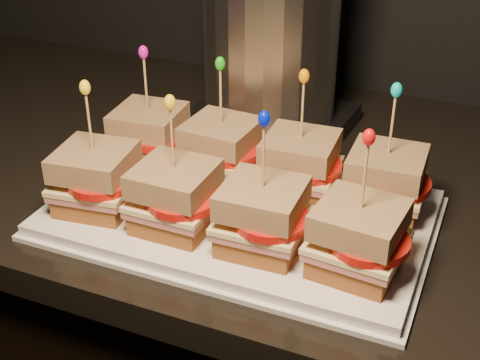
% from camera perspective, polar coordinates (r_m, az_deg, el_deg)
% --- Properties ---
extents(platter, '(0.43, 0.26, 0.02)m').
position_cam_1_polar(platter, '(0.78, 0.00, -2.93)').
color(platter, white).
rests_on(platter, granite_slab).
extents(platter_rim, '(0.44, 0.28, 0.01)m').
position_cam_1_polar(platter_rim, '(0.78, 0.00, -3.29)').
color(platter_rim, white).
rests_on(platter_rim, granite_slab).
extents(sandwich_0_bread_bot, '(0.09, 0.09, 0.02)m').
position_cam_1_polar(sandwich_0_bread_bot, '(0.88, -7.62, 2.29)').
color(sandwich_0_bread_bot, brown).
rests_on(sandwich_0_bread_bot, platter).
extents(sandwich_0_ham, '(0.09, 0.09, 0.01)m').
position_cam_1_polar(sandwich_0_ham, '(0.87, -7.68, 3.17)').
color(sandwich_0_ham, '#B3594E').
rests_on(sandwich_0_ham, sandwich_0_bread_bot).
extents(sandwich_0_cheese, '(0.10, 0.09, 0.01)m').
position_cam_1_polar(sandwich_0_cheese, '(0.87, -7.71, 3.58)').
color(sandwich_0_cheese, '#FFEA99').
rests_on(sandwich_0_cheese, sandwich_0_ham).
extents(sandwich_0_tomato, '(0.08, 0.08, 0.01)m').
position_cam_1_polar(sandwich_0_tomato, '(0.86, -7.25, 3.74)').
color(sandwich_0_tomato, red).
rests_on(sandwich_0_tomato, sandwich_0_cheese).
extents(sandwich_0_bread_top, '(0.09, 0.09, 0.03)m').
position_cam_1_polar(sandwich_0_bread_top, '(0.86, -7.83, 5.13)').
color(sandwich_0_bread_top, '#58270F').
rests_on(sandwich_0_bread_top, sandwich_0_tomato).
extents(sandwich_0_pick, '(0.00, 0.00, 0.09)m').
position_cam_1_polar(sandwich_0_pick, '(0.84, -8.04, 7.85)').
color(sandwich_0_pick, tan).
rests_on(sandwich_0_pick, sandwich_0_bread_top).
extents(sandwich_0_frill, '(0.01, 0.01, 0.02)m').
position_cam_1_polar(sandwich_0_frill, '(0.83, -8.26, 10.74)').
color(sandwich_0_frill, '#D01296').
rests_on(sandwich_0_frill, sandwich_0_pick).
extents(sandwich_1_bread_bot, '(0.09, 0.09, 0.02)m').
position_cam_1_polar(sandwich_1_bread_bot, '(0.84, -1.57, 1.05)').
color(sandwich_1_bread_bot, brown).
rests_on(sandwich_1_bread_bot, platter).
extents(sandwich_1_ham, '(0.09, 0.09, 0.01)m').
position_cam_1_polar(sandwich_1_ham, '(0.83, -1.59, 1.97)').
color(sandwich_1_ham, '#B3594E').
rests_on(sandwich_1_ham, sandwich_1_bread_bot).
extents(sandwich_1_cheese, '(0.10, 0.09, 0.01)m').
position_cam_1_polar(sandwich_1_cheese, '(0.83, -1.59, 2.40)').
color(sandwich_1_cheese, '#FFEA99').
rests_on(sandwich_1_cheese, sandwich_1_ham).
extents(sandwich_1_tomato, '(0.08, 0.08, 0.01)m').
position_cam_1_polar(sandwich_1_tomato, '(0.81, -1.00, 2.53)').
color(sandwich_1_tomato, red).
rests_on(sandwich_1_tomato, sandwich_1_cheese).
extents(sandwich_1_bread_top, '(0.09, 0.09, 0.03)m').
position_cam_1_polar(sandwich_1_bread_top, '(0.81, -1.62, 4.01)').
color(sandwich_1_bread_top, '#58270F').
rests_on(sandwich_1_bread_top, sandwich_1_tomato).
extents(sandwich_1_pick, '(0.00, 0.00, 0.09)m').
position_cam_1_polar(sandwich_1_pick, '(0.80, -1.66, 6.85)').
color(sandwich_1_pick, tan).
rests_on(sandwich_1_pick, sandwich_1_bread_top).
extents(sandwich_1_frill, '(0.01, 0.01, 0.02)m').
position_cam_1_polar(sandwich_1_frill, '(0.78, -1.71, 9.90)').
color(sandwich_1_frill, '#19A515').
rests_on(sandwich_1_frill, sandwich_1_pick).
extents(sandwich_2_bread_bot, '(0.08, 0.08, 0.02)m').
position_cam_1_polar(sandwich_2_bread_bot, '(0.80, 5.03, -0.31)').
color(sandwich_2_bread_bot, brown).
rests_on(sandwich_2_bread_bot, platter).
extents(sandwich_2_ham, '(0.09, 0.09, 0.01)m').
position_cam_1_polar(sandwich_2_ham, '(0.80, 5.08, 0.63)').
color(sandwich_2_ham, '#B3594E').
rests_on(sandwich_2_ham, sandwich_2_bread_bot).
extents(sandwich_2_cheese, '(0.09, 0.09, 0.01)m').
position_cam_1_polar(sandwich_2_cheese, '(0.79, 5.10, 1.07)').
color(sandwich_2_cheese, '#FFEA99').
rests_on(sandwich_2_cheese, sandwich_2_ham).
extents(sandwich_2_tomato, '(0.08, 0.08, 0.01)m').
position_cam_1_polar(sandwich_2_tomato, '(0.78, 5.82, 1.19)').
color(sandwich_2_tomato, red).
rests_on(sandwich_2_tomato, sandwich_2_cheese).
extents(sandwich_2_bread_top, '(0.09, 0.09, 0.03)m').
position_cam_1_polar(sandwich_2_bread_top, '(0.78, 5.18, 2.73)').
color(sandwich_2_bread_top, '#58270F').
rests_on(sandwich_2_bread_top, sandwich_2_tomato).
extents(sandwich_2_pick, '(0.00, 0.00, 0.09)m').
position_cam_1_polar(sandwich_2_pick, '(0.76, 5.33, 5.66)').
color(sandwich_2_pick, tan).
rests_on(sandwich_2_pick, sandwich_2_bread_top).
extents(sandwich_2_frill, '(0.01, 0.01, 0.02)m').
position_cam_1_polar(sandwich_2_frill, '(0.75, 5.49, 8.82)').
color(sandwich_2_frill, orange).
rests_on(sandwich_2_frill, sandwich_2_pick).
extents(sandwich_3_bread_bot, '(0.08, 0.08, 0.02)m').
position_cam_1_polar(sandwich_3_bread_bot, '(0.79, 12.07, -1.76)').
color(sandwich_3_bread_bot, brown).
rests_on(sandwich_3_bread_bot, platter).
extents(sandwich_3_ham, '(0.09, 0.09, 0.01)m').
position_cam_1_polar(sandwich_3_ham, '(0.78, 12.18, -0.81)').
color(sandwich_3_ham, '#B3594E').
rests_on(sandwich_3_ham, sandwich_3_bread_bot).
extents(sandwich_3_cheese, '(0.09, 0.09, 0.01)m').
position_cam_1_polar(sandwich_3_cheese, '(0.77, 12.24, -0.37)').
color(sandwich_3_cheese, '#FFEA99').
rests_on(sandwich_3_cheese, sandwich_3_ham).
extents(sandwich_3_tomato, '(0.08, 0.08, 0.01)m').
position_cam_1_polar(sandwich_3_tomato, '(0.76, 13.08, -0.27)').
color(sandwich_3_tomato, red).
rests_on(sandwich_3_tomato, sandwich_3_cheese).
extents(sandwich_3_bread_top, '(0.08, 0.08, 0.03)m').
position_cam_1_polar(sandwich_3_bread_top, '(0.76, 12.44, 1.31)').
color(sandwich_3_bread_top, '#58270F').
rests_on(sandwich_3_bread_top, sandwich_3_tomato).
extents(sandwich_3_pick, '(0.00, 0.00, 0.09)m').
position_cam_1_polar(sandwich_3_pick, '(0.74, 12.81, 4.29)').
color(sandwich_3_pick, tan).
rests_on(sandwich_3_pick, sandwich_3_bread_top).
extents(sandwich_3_frill, '(0.01, 0.01, 0.02)m').
position_cam_1_polar(sandwich_3_frill, '(0.72, 13.21, 7.50)').
color(sandwich_3_frill, '#07B7A9').
rests_on(sandwich_3_frill, sandwich_3_pick).
extents(sandwich_4_bread_bot, '(0.09, 0.09, 0.02)m').
position_cam_1_polar(sandwich_4_bread_bot, '(0.79, -11.98, -1.51)').
color(sandwich_4_bread_bot, brown).
rests_on(sandwich_4_bread_bot, platter).
extents(sandwich_4_ham, '(0.10, 0.09, 0.01)m').
position_cam_1_polar(sandwich_4_ham, '(0.78, -12.09, -0.56)').
color(sandwich_4_ham, '#B3594E').
rests_on(sandwich_4_ham, sandwich_4_bread_bot).
extents(sandwich_4_cheese, '(0.10, 0.10, 0.01)m').
position_cam_1_polar(sandwich_4_cheese, '(0.78, -12.15, -0.12)').
color(sandwich_4_cheese, '#FFEA99').
rests_on(sandwich_4_cheese, sandwich_4_ham).
extents(sandwich_4_tomato, '(0.08, 0.08, 0.01)m').
position_cam_1_polar(sandwich_4_tomato, '(0.77, -11.71, -0.01)').
color(sandwich_4_tomato, red).
rests_on(sandwich_4_tomato, sandwich_4_cheese).
extents(sandwich_4_bread_top, '(0.09, 0.09, 0.03)m').
position_cam_1_polar(sandwich_4_bread_top, '(0.77, -12.35, 1.56)').
color(sandwich_4_bread_top, '#58270F').
rests_on(sandwich_4_bread_top, sandwich_4_tomato).
extents(sandwich_4_pick, '(0.00, 0.00, 0.09)m').
position_cam_1_polar(sandwich_4_pick, '(0.75, -12.71, 4.51)').
color(sandwich_4_pick, tan).
rests_on(sandwich_4_pick, sandwich_4_bread_top).
extents(sandwich_4_frill, '(0.01, 0.01, 0.02)m').
position_cam_1_polar(sandwich_4_frill, '(0.73, -13.10, 7.70)').
color(sandwich_4_frill, yellow).
rests_on(sandwich_4_frill, sandwich_4_pick).
extents(sandwich_5_bread_bot, '(0.08, 0.08, 0.02)m').
position_cam_1_polar(sandwich_5_bread_bot, '(0.74, -5.46, -3.13)').
color(sandwich_5_bread_bot, brown).
rests_on(sandwich_5_bread_bot, platter).
extents(sandwich_5_ham, '(0.09, 0.09, 0.01)m').
position_cam_1_polar(sandwich_5_ham, '(0.74, -5.51, -2.14)').
color(sandwich_5_ham, '#B3594E').
rests_on(sandwich_5_ham, sandwich_5_bread_bot).
extents(sandwich_5_cheese, '(0.09, 0.09, 0.01)m').
position_cam_1_polar(sandwich_5_cheese, '(0.73, -5.54, -1.67)').
color(sandwich_5_cheese, '#FFEA99').
rests_on(sandwich_5_cheese, sandwich_5_ham).
extents(sandwich_5_tomato, '(0.08, 0.08, 0.01)m').
position_cam_1_polar(sandwich_5_tomato, '(0.72, -4.94, -1.59)').
color(sandwich_5_tomato, red).
rests_on(sandwich_5_tomato, sandwich_5_cheese).
extents(sandwich_5_bread_top, '(0.08, 0.08, 0.03)m').
position_cam_1_polar(sandwich_5_bread_top, '(0.72, -5.64, 0.08)').
color(sandwich_5_bread_top, '#58270F').
rests_on(sandwich_5_bread_top, sandwich_5_tomato).
extents(sandwich_5_pick, '(0.00, 0.00, 0.09)m').
position_cam_1_polar(sandwich_5_pick, '(0.70, -5.81, 3.21)').
color(sandwich_5_pick, tan).
rests_on(sandwich_5_pick, sandwich_5_bread_top).
extents(sandwich_5_frill, '(0.01, 0.01, 0.02)m').
position_cam_1_polar(sandwich_5_frill, '(0.68, -6.01, 6.61)').
color(sandwich_5_frill, yellow).
rests_on(sandwich_5_frill, sandwich_5_pick).
extents(sandwich_6_bread_bot, '(0.08, 0.08, 0.02)m').
position_cam_1_polar(sandwich_6_bread_bot, '(0.71, 1.87, -4.89)').
color(sandwich_6_bread_bot, brown).
rests_on(sandwich_6_bread_bot, platter).
extents(sandwich_6_ham, '(0.09, 0.09, 0.01)m').
position_cam_1_polar(sandwich_6_ham, '(0.70, 1.89, -3.87)').
color(sandwich_6_ham, '#B3594E').
rests_on(sandwich_6_ham, sandwich_6_bread_bot).
extents(sandwich_6_cheese, '(0.09, 0.09, 0.01)m').
position_cam_1_polar(sandwich_6_cheese, '(0.70, 1.89, -3.39)').
color(sandwich_6_cheese, '#FFEA99').
rests_on(sandwich_6_cheese, sandwich_6_ham).
extents(sandwich_6_tomato, '(0.08, 0.08, 0.01)m').
position_cam_1_polar(sandwich_6_tomato, '(0.68, 2.66, -3.34)').
color(sandwich_6_tomato, red).
rests_on(sandwich_6_tomato, sandwich_6_cheese).
extents(sandwich_6_bread_top, '(0.08, 0.08, 0.03)m').
position_cam_1_polar(sandwich_6_bread_top, '(0.68, 1.93, -1.57)').
color(sandwich_6_bread_top, '#58270F').
rests_on(sandwich_6_bread_top, sandwich_6_tomato).
extents(sandwich_6_pick, '(0.00, 0.00, 0.09)m').
position_cam_1_polar(sandwich_6_pick, '(0.66, 1.99, 1.68)').
color(sandwich_6_pick, tan).
rests_on(sandwich_6_pick, sandwich_6_bread_top).
extents(sandwich_6_frill, '(0.01, 0.01, 0.02)m').
position_cam_1_polar(sandwich_6_frill, '(0.64, 2.06, 5.24)').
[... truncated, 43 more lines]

